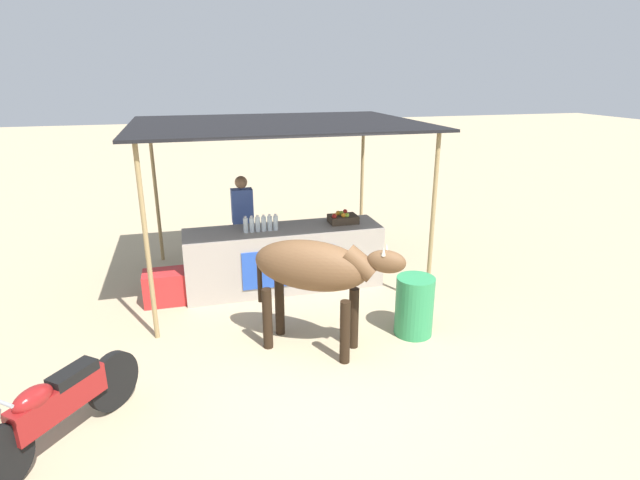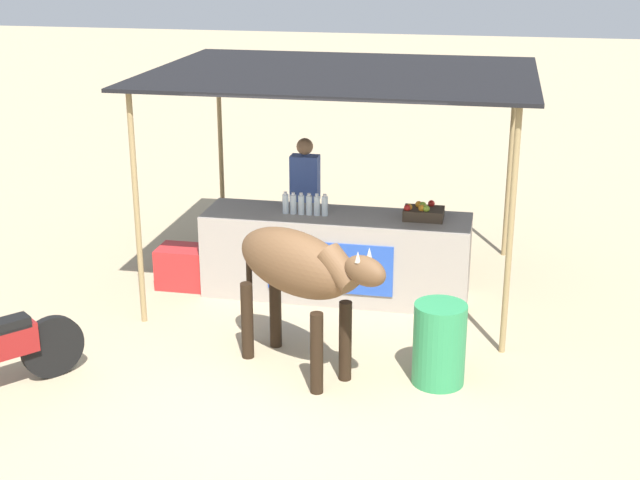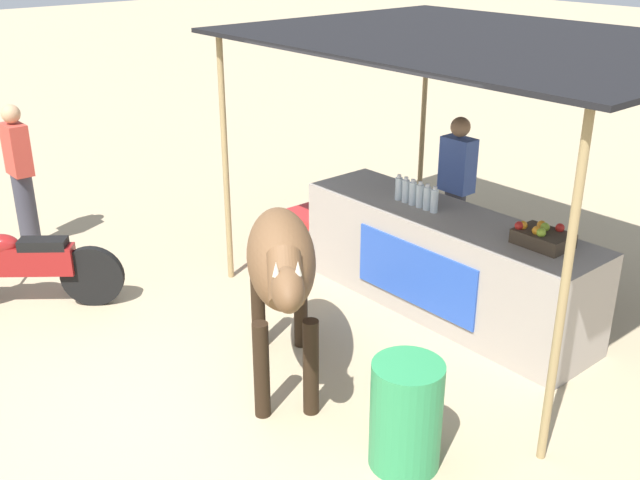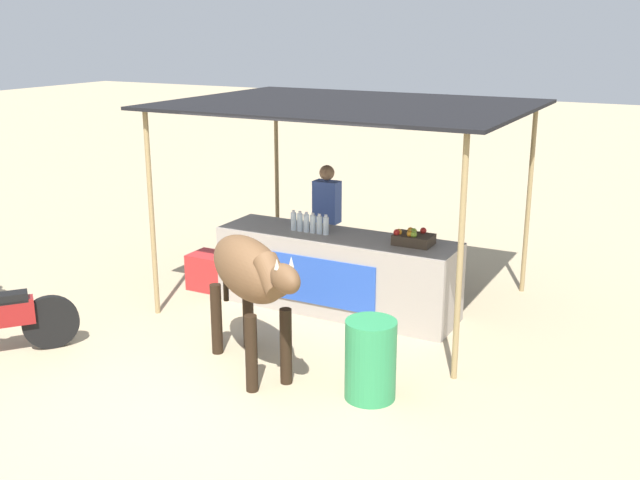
% 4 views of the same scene
% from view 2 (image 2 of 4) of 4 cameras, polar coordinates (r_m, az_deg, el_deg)
% --- Properties ---
extents(ground_plane, '(60.00, 60.00, 0.00)m').
position_cam_2_polar(ground_plane, '(8.36, -1.72, -9.17)').
color(ground_plane, tan).
extents(stall_counter, '(3.00, 0.82, 0.96)m').
position_cam_2_polar(stall_counter, '(10.13, 1.05, -0.98)').
color(stall_counter, '#9E9389').
rests_on(stall_counter, ground).
extents(stall_awning, '(4.20, 3.20, 2.52)m').
position_cam_2_polar(stall_awning, '(9.93, 1.44, 10.19)').
color(stall_awning, black).
rests_on(stall_awning, ground).
extents(water_bottle_row, '(0.52, 0.07, 0.25)m').
position_cam_2_polar(water_bottle_row, '(9.96, -0.96, 2.28)').
color(water_bottle_row, silver).
rests_on(water_bottle_row, stall_counter).
extents(fruit_crate, '(0.44, 0.32, 0.18)m').
position_cam_2_polar(fruit_crate, '(9.88, 6.61, 1.76)').
color(fruit_crate, '#3F3326').
rests_on(fruit_crate, stall_counter).
extents(vendor_behind_counter, '(0.34, 0.22, 1.65)m').
position_cam_2_polar(vendor_behind_counter, '(10.81, -0.96, 2.39)').
color(vendor_behind_counter, '#383842').
rests_on(vendor_behind_counter, ground).
extents(cooler_box, '(0.60, 0.44, 0.48)m').
position_cam_2_polar(cooler_box, '(10.58, -8.68, -1.71)').
color(cooler_box, red).
rests_on(cooler_box, ground).
extents(water_barrel, '(0.49, 0.49, 0.78)m').
position_cam_2_polar(water_barrel, '(8.28, 7.64, -6.61)').
color(water_barrel, '#2D8C51').
rests_on(water_barrel, ground).
extents(cow, '(1.70, 1.34, 1.44)m').
position_cam_2_polar(cow, '(8.18, -1.35, -1.87)').
color(cow, brown).
rests_on(cow, ground).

